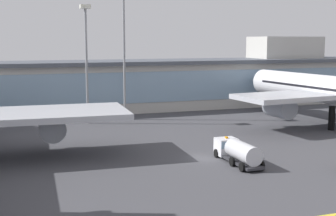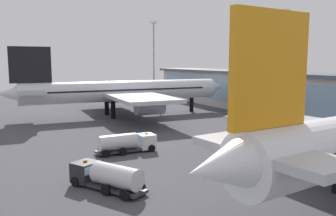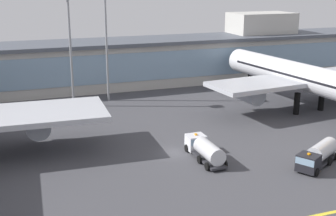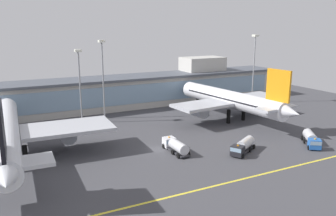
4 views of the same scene
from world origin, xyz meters
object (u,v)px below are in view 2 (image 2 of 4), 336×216
apron_light_mast_east (282,51)px  apron_light_mast_far_east (251,58)px  airliner_near_left (123,92)px  fuel_tanker_truck (105,175)px  apron_light_mast_west (154,50)px  baggage_tug_near (128,142)px

apron_light_mast_east → apron_light_mast_far_east: (-7.42, -1.82, -1.34)m
apron_light_mast_east → airliner_near_left: bearing=-139.0°
fuel_tanker_truck → apron_light_mast_far_east: bearing=-87.3°
apron_light_mast_west → airliner_near_left: bearing=-39.0°
apron_light_mast_west → apron_light_mast_east: size_ratio=1.11×
airliner_near_left → apron_light_mast_west: (-23.56, 19.07, 10.88)m
apron_light_mast_east → apron_light_mast_west: bearing=-174.1°
airliner_near_left → apron_light_mast_west: size_ratio=2.18×
baggage_tug_near → apron_light_mast_east: 38.56m
fuel_tanker_truck → apron_light_mast_west: apron_light_mast_west is taller
fuel_tanker_truck → apron_light_mast_east: bearing=-96.1°
airliner_near_left → apron_light_mast_east: 38.34m
baggage_tug_near → apron_light_mast_far_east: 38.27m
fuel_tanker_truck → apron_light_mast_west: bearing=-58.0°
baggage_tug_near → apron_light_mast_west: bearing=62.1°
airliner_near_left → fuel_tanker_truck: airliner_near_left is taller
fuel_tanker_truck → apron_light_mast_west: (-70.45, 37.65, 15.46)m
apron_light_mast_west → apron_light_mast_east: bearing=5.9°
fuel_tanker_truck → apron_light_mast_east: size_ratio=0.38×
baggage_tug_near → apron_light_mast_west: size_ratio=0.34×
airliner_near_left → apron_light_mast_far_east: size_ratio=2.68×
apron_light_mast_west → apron_light_mast_east: apron_light_mast_west is taller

